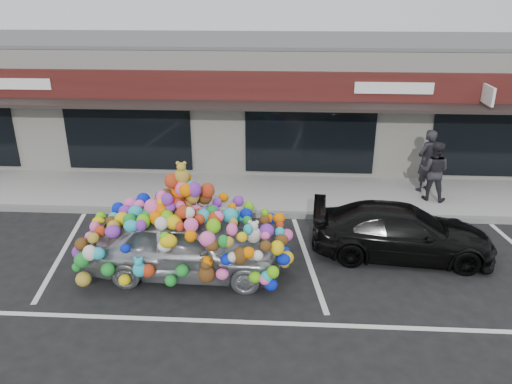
# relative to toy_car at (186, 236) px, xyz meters

# --- Properties ---
(ground) EXTENTS (90.00, 90.00, 0.00)m
(ground) POSITION_rel_toy_car_xyz_m (-0.04, 0.52, -0.91)
(ground) COLOR black
(ground) RESTS_ON ground
(shop_building) EXTENTS (24.00, 7.20, 4.31)m
(shop_building) POSITION_rel_toy_car_xyz_m (-0.04, 8.96, 1.25)
(shop_building) COLOR silver
(shop_building) RESTS_ON ground
(sidewalk) EXTENTS (26.00, 3.00, 0.15)m
(sidewalk) POSITION_rel_toy_car_xyz_m (-0.04, 4.52, -0.84)
(sidewalk) COLOR #9B9B96
(sidewalk) RESTS_ON ground
(kerb) EXTENTS (26.00, 0.18, 0.16)m
(kerb) POSITION_rel_toy_car_xyz_m (-0.04, 3.02, -0.84)
(kerb) COLOR slate
(kerb) RESTS_ON ground
(parking_stripe_left) EXTENTS (0.73, 4.37, 0.01)m
(parking_stripe_left) POSITION_rel_toy_car_xyz_m (-3.24, 0.72, -0.91)
(parking_stripe_left) COLOR silver
(parking_stripe_left) RESTS_ON ground
(parking_stripe_mid) EXTENTS (0.73, 4.37, 0.01)m
(parking_stripe_mid) POSITION_rel_toy_car_xyz_m (2.76, 0.72, -0.91)
(parking_stripe_mid) COLOR silver
(parking_stripe_mid) RESTS_ON ground
(lane_line) EXTENTS (14.00, 0.12, 0.01)m
(lane_line) POSITION_rel_toy_car_xyz_m (1.96, -1.78, -0.91)
(lane_line) COLOR silver
(lane_line) RESTS_ON ground
(toy_car) EXTENTS (3.14, 4.66, 2.70)m
(toy_car) POSITION_rel_toy_car_xyz_m (0.00, 0.00, 0.00)
(toy_car) COLOR #A7AFB2
(toy_car) RESTS_ON ground
(black_sedan) EXTENTS (2.06, 4.39, 1.24)m
(black_sedan) POSITION_rel_toy_car_xyz_m (5.00, 1.08, -0.29)
(black_sedan) COLOR black
(black_sedan) RESTS_ON ground
(pedestrian_a) EXTENTS (0.84, 0.80, 1.93)m
(pedestrian_a) POSITION_rel_toy_car_xyz_m (6.48, 4.97, 0.20)
(pedestrian_a) COLOR black
(pedestrian_a) RESTS_ON sidewalk
(pedestrian_b) EXTENTS (1.05, 0.95, 1.79)m
(pedestrian_b) POSITION_rel_toy_car_xyz_m (6.52, 4.25, 0.13)
(pedestrian_b) COLOR black
(pedestrian_b) RESTS_ON sidewalk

